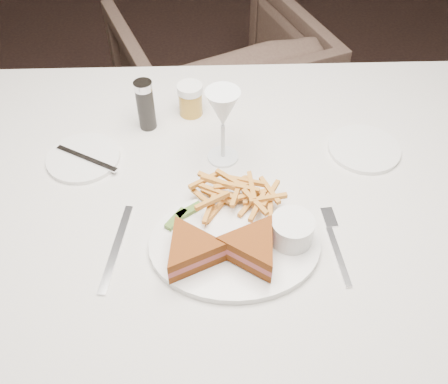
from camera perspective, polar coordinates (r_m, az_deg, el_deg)
ground at (r=1.83m, az=0.07°, el=-8.26°), size 5.00×5.00×0.00m
table at (r=1.33m, az=-0.11°, el=-10.98°), size 1.42×0.96×0.75m
chair_far at (r=2.02m, az=-0.74°, el=12.13°), size 0.87×0.84×0.71m
table_setting at (r=0.97m, az=0.33°, el=-0.45°), size 0.78×0.63×0.18m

